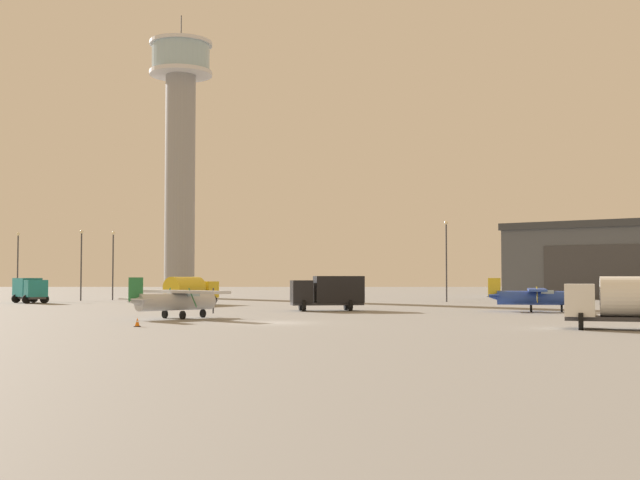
# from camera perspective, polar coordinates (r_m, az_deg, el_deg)

# --- Properties ---
(ground_plane) EXTENTS (400.00, 400.00, 0.00)m
(ground_plane) POSITION_cam_1_polar(r_m,az_deg,el_deg) (54.43, -2.90, -5.74)
(ground_plane) COLOR gray
(control_tower) EXTENTS (9.24, 9.24, 41.92)m
(control_tower) POSITION_cam_1_polar(r_m,az_deg,el_deg) (124.30, -9.47, 6.94)
(control_tower) COLOR gray
(control_tower) RESTS_ON ground_plane
(hangar) EXTENTS (37.13, 35.95, 10.73)m
(hangar) POSITION_cam_1_polar(r_m,az_deg,el_deg) (127.53, 20.48, -1.35)
(hangar) COLOR #4C5159
(hangar) RESTS_ON ground_plane
(airplane_blue) EXTENTS (7.73, 9.90, 2.92)m
(airplane_blue) POSITION_cam_1_polar(r_m,az_deg,el_deg) (73.92, 14.64, -3.77)
(airplane_blue) COLOR #2847A8
(airplane_blue) RESTS_ON ground_plane
(airplane_silver) EXTENTS (8.15, 8.16, 2.98)m
(airplane_silver) POSITION_cam_1_polar(r_m,az_deg,el_deg) (60.44, -9.83, -4.07)
(airplane_silver) COLOR #B7BABF
(airplane_silver) RESTS_ON ground_plane
(truck_box_black) EXTENTS (6.68, 3.76, 3.10)m
(truck_box_black) POSITION_cam_1_polar(r_m,az_deg,el_deg) (73.70, 0.77, -3.57)
(truck_box_black) COLOR #38383D
(truck_box_black) RESTS_ON ground_plane
(truck_fuel_tanker_white) EXTENTS (6.37, 4.32, 3.04)m
(truck_fuel_tanker_white) POSITION_cam_1_polar(r_m,az_deg,el_deg) (50.24, 20.25, -3.92)
(truck_fuel_tanker_white) COLOR #38383D
(truck_fuel_tanker_white) RESTS_ON ground_plane
(truck_box_teal) EXTENTS (5.33, 6.00, 2.89)m
(truck_box_teal) POSITION_cam_1_polar(r_m,az_deg,el_deg) (101.35, -19.28, -3.21)
(truck_box_teal) COLOR #38383D
(truck_box_teal) RESTS_ON ground_plane
(truck_fuel_tanker_yellow) EXTENTS (5.41, 6.83, 3.04)m
(truck_fuel_tanker_yellow) POSITION_cam_1_polar(r_m,az_deg,el_deg) (89.79, -8.79, -3.40)
(truck_fuel_tanker_yellow) COLOR #38383D
(truck_fuel_tanker_yellow) RESTS_ON ground_plane
(light_post_west) EXTENTS (0.44, 0.44, 8.96)m
(light_post_west) POSITION_cam_1_polar(r_m,az_deg,el_deg) (108.84, -16.02, -1.26)
(light_post_west) COLOR #38383D
(light_post_west) RESTS_ON ground_plane
(light_post_east) EXTENTS (0.44, 0.44, 8.91)m
(light_post_east) POSITION_cam_1_polar(r_m,az_deg,el_deg) (115.44, -20.00, -1.29)
(light_post_east) COLOR #38383D
(light_post_east) RESTS_ON ground_plane
(light_post_north) EXTENTS (0.44, 0.44, 8.98)m
(light_post_north) POSITION_cam_1_polar(r_m,az_deg,el_deg) (111.10, -13.96, -1.31)
(light_post_north) COLOR #38383D
(light_post_north) RESTS_ON ground_plane
(light_post_centre) EXTENTS (0.44, 0.44, 9.84)m
(light_post_centre) POSITION_cam_1_polar(r_m,az_deg,el_deg) (101.29, 8.90, -0.98)
(light_post_centre) COLOR #38383D
(light_post_centre) RESTS_ON ground_plane
(traffic_cone_near_left) EXTENTS (0.36, 0.36, 0.56)m
(traffic_cone_near_left) POSITION_cam_1_polar(r_m,az_deg,el_deg) (51.18, -12.35, -5.57)
(traffic_cone_near_left) COLOR black
(traffic_cone_near_left) RESTS_ON ground_plane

